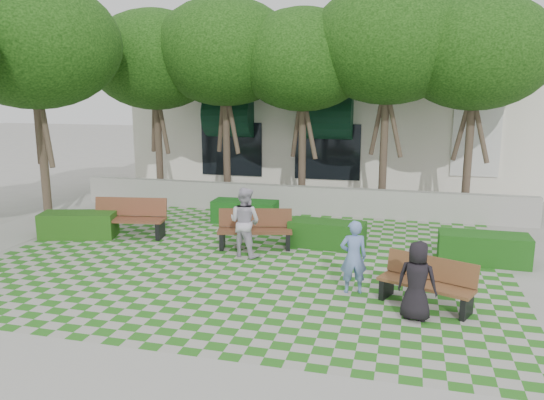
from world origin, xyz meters
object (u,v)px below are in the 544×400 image
(hedge_east, at_px, (483,249))
(person_white, at_px, (245,222))
(bench_mid, at_px, (255,230))
(hedge_midright, at_px, (327,234))
(hedge_midleft, at_px, (245,212))
(person_blue, at_px, (353,257))
(person_dark, at_px, (417,281))
(bench_west, at_px, (129,219))
(hedge_west, at_px, (79,225))
(bench_east, at_px, (427,283))

(hedge_east, distance_m, person_white, 5.67)
(bench_mid, relative_size, hedge_midright, 1.03)
(hedge_midleft, distance_m, person_blue, 6.24)
(hedge_midright, bearing_deg, person_dark, -61.13)
(bench_west, bearing_deg, person_dark, -34.13)
(hedge_midright, height_order, hedge_west, hedge_west)
(bench_west, relative_size, hedge_east, 1.04)
(hedge_midright, bearing_deg, person_blue, -71.90)
(hedge_midright, height_order, person_dark, person_dark)
(hedge_midright, distance_m, person_white, 2.28)
(person_blue, distance_m, person_dark, 1.56)
(bench_mid, bearing_deg, person_blue, -55.95)
(bench_mid, xyz_separation_m, person_white, (-0.05, -0.70, 0.38))
(bench_west, bearing_deg, hedge_east, -8.84)
(hedge_midright, xyz_separation_m, person_dark, (2.20, -3.99, 0.38))
(hedge_midleft, bearing_deg, hedge_midright, -34.03)
(bench_west, xyz_separation_m, hedge_west, (-1.32, -0.40, -0.16))
(bench_east, distance_m, bench_west, 8.38)
(hedge_midleft, xyz_separation_m, person_dark, (5.03, -5.90, 0.37))
(hedge_east, bearing_deg, person_dark, -113.17)
(bench_east, height_order, hedge_west, bench_east)
(person_white, bearing_deg, person_dark, 162.75)
(hedge_midleft, distance_m, hedge_west, 4.80)
(bench_mid, relative_size, person_white, 1.16)
(bench_east, bearing_deg, bench_mid, 169.41)
(bench_mid, height_order, hedge_midright, bench_mid)
(person_blue, bearing_deg, bench_east, 151.72)
(bench_east, height_order, bench_west, bench_west)
(bench_mid, relative_size, hedge_midleft, 1.01)
(bench_mid, bearing_deg, person_white, -108.49)
(hedge_east, relative_size, hedge_midleft, 1.03)
(hedge_midleft, xyz_separation_m, hedge_west, (-3.95, -2.73, 0.01))
(bench_mid, xyz_separation_m, bench_west, (-3.68, 0.12, 0.04))
(bench_west, bearing_deg, hedge_midleft, 32.49)
(bench_mid, height_order, person_dark, person_dark)
(hedge_east, xyz_separation_m, person_dark, (-1.55, -3.62, 0.36))
(bench_east, xyz_separation_m, person_white, (-4.24, 2.08, 0.41))
(hedge_east, bearing_deg, bench_east, -114.57)
(person_white, bearing_deg, person_blue, 164.91)
(person_blue, height_order, person_dark, person_blue)
(bench_mid, xyz_separation_m, person_blue, (2.77, -2.47, 0.27))
(bench_east, bearing_deg, bench_west, -177.27)
(hedge_midright, bearing_deg, bench_west, -175.60)
(bench_east, bearing_deg, hedge_west, -172.24)
(bench_west, height_order, hedge_midright, bench_west)
(person_dark, distance_m, person_white, 4.88)
(bench_mid, xyz_separation_m, hedge_east, (5.53, 0.17, -0.12))
(person_dark, relative_size, person_white, 0.84)
(bench_west, height_order, hedge_west, bench_west)
(hedge_west, bearing_deg, person_dark, -19.45)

